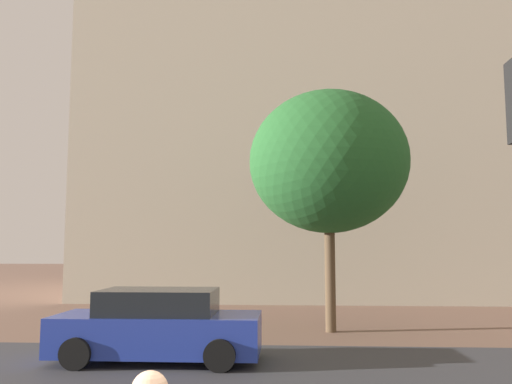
{
  "coord_description": "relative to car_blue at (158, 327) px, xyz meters",
  "views": [
    {
      "loc": [
        0.62,
        -2.61,
        2.46
      ],
      "look_at": [
        -0.05,
        9.24,
        3.7
      ],
      "focal_mm": 36.44,
      "sensor_mm": 36.0,
      "label": 1
    }
  ],
  "objects": [
    {
      "name": "street_asphalt_strip",
      "position": [
        2.14,
        -1.54,
        -0.73
      ],
      "size": [
        120.0,
        6.98,
        0.0
      ],
      "primitive_type": "cube",
      "color": "#38383D",
      "rests_on": "ground_plane"
    },
    {
      "name": "tree_curb_far",
      "position": [
        4.05,
        4.09,
        4.23
      ],
      "size": [
        4.73,
        4.73,
        7.1
      ],
      "color": "brown",
      "rests_on": "ground_plane"
    },
    {
      "name": "ground_plane",
      "position": [
        2.14,
        1.3,
        -0.73
      ],
      "size": [
        120.0,
        120.0,
        0.0
      ],
      "primitive_type": "plane",
      "color": "brown"
    },
    {
      "name": "landmark_building",
      "position": [
        4.41,
        17.41,
        9.64
      ],
      "size": [
        22.95,
        13.77,
        34.95
      ],
      "color": "#B2A893",
      "rests_on": "ground_plane"
    },
    {
      "name": "car_blue",
      "position": [
        0.0,
        0.0,
        0.0
      ],
      "size": [
        4.4,
        1.97,
        1.53
      ],
      "color": "#23389E",
      "rests_on": "ground_plane"
    }
  ]
}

